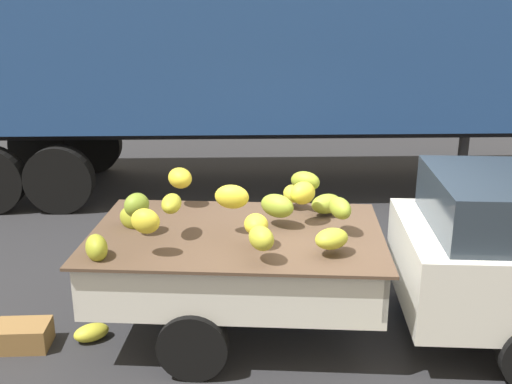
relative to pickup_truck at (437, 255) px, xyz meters
name	(u,v)px	position (x,y,z in m)	size (l,w,h in m)	color
ground	(328,332)	(-1.04, 0.05, -0.89)	(220.00, 220.00, 0.00)	#28282B
curb_strip	(284,130)	(-1.04, 9.77, -0.81)	(80.00, 0.80, 0.16)	gray
pickup_truck	(437,255)	(0.00, 0.00, 0.00)	(5.16, 2.12, 1.70)	silver
semi_trailer	(276,44)	(-1.42, 5.06, 1.65)	(12.07, 2.95, 3.95)	navy
fallen_banana_bunch_near_tailgate	(90,333)	(-3.44, -0.09, -0.81)	(0.35, 0.22, 0.17)	gold
produce_crate	(21,336)	(-4.08, -0.21, -0.77)	(0.52, 0.36, 0.24)	olive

